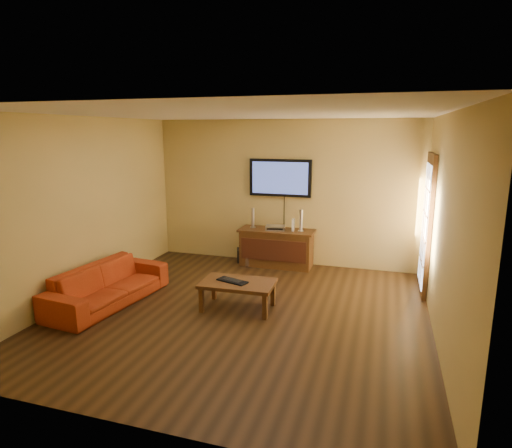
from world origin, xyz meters
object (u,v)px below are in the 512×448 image
at_px(media_console, 276,248).
at_px(coffee_table, 238,285).
at_px(speaker_left, 253,219).
at_px(av_receiver, 275,228).
at_px(bottle, 247,262).
at_px(keyboard, 232,281).
at_px(game_console, 293,225).
at_px(speaker_right, 301,221).
at_px(sofa, 108,278).
at_px(television, 280,178).
at_px(subwoofer, 244,255).

relative_size(media_console, coffee_table, 1.33).
distance_m(speaker_left, av_receiver, 0.47).
height_order(av_receiver, bottle, av_receiver).
bearing_deg(coffee_table, av_receiver, 90.00).
bearing_deg(speaker_left, keyboard, -80.17).
bearing_deg(keyboard, av_receiver, 87.91).
xyz_separation_m(av_receiver, keyboard, (-0.08, -2.11, -0.32)).
xyz_separation_m(coffee_table, keyboard, (-0.08, -0.02, 0.06)).
xyz_separation_m(media_console, game_console, (0.31, 0.02, 0.45)).
xyz_separation_m(speaker_right, keyboard, (-0.55, -2.13, -0.46)).
bearing_deg(sofa, av_receiver, -31.02).
bearing_deg(bottle, keyboard, -77.90).
height_order(sofa, game_console, game_console).
height_order(media_console, sofa, sofa).
height_order(coffee_table, speaker_right, speaker_right).
height_order(media_console, bottle, media_console).
height_order(coffee_table, speaker_left, speaker_left).
bearing_deg(television, media_console, -90.00).
bearing_deg(speaker_left, coffee_table, -78.11).
xyz_separation_m(television, coffee_table, (-0.02, -2.33, -1.28)).
distance_m(av_receiver, keyboard, 2.14).
bearing_deg(sofa, media_console, -31.18).
bearing_deg(keyboard, speaker_left, 99.83).
bearing_deg(speaker_left, game_console, -1.57).
distance_m(sofa, speaker_right, 3.46).
xyz_separation_m(subwoofer, keyboard, (0.57, -2.19, 0.29)).
xyz_separation_m(sofa, keyboard, (1.81, 0.34, 0.04)).
bearing_deg(coffee_table, game_console, 81.17).
height_order(game_console, keyboard, game_console).
height_order(sofa, keyboard, sofa).
relative_size(sofa, keyboard, 4.06).
bearing_deg(speaker_left, av_receiver, -6.62).
height_order(media_console, speaker_left, speaker_left).
height_order(television, game_console, television).
relative_size(coffee_table, speaker_left, 2.78).
distance_m(coffee_table, sofa, 1.92).
distance_m(television, coffee_table, 2.66).
xyz_separation_m(media_console, coffee_table, (-0.02, -2.11, 0.00)).
bearing_deg(speaker_right, coffee_table, -102.62).
height_order(speaker_left, keyboard, speaker_left).
bearing_deg(keyboard, subwoofer, 104.64).
distance_m(speaker_right, bottle, 1.26).
xyz_separation_m(television, keyboard, (-0.10, -2.35, -1.22)).
height_order(speaker_left, av_receiver, speaker_left).
bearing_deg(av_receiver, bottle, -164.38).
height_order(coffee_table, subwoofer, coffee_table).
bearing_deg(game_console, speaker_left, 171.51).
bearing_deg(bottle, game_console, 17.36).
distance_m(speaker_right, keyboard, 2.25).
relative_size(speaker_right, subwoofer, 1.57).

